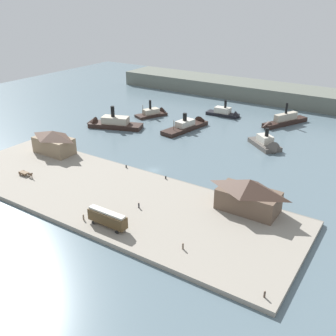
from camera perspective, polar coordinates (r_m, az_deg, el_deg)
ground_plane at (r=127.78m, az=-2.19°, el=-0.36°), size 320.00×320.00×0.00m
quay_promenade at (r=112.23m, az=-8.69°, el=-4.04°), size 110.00×36.00×1.20m
seawall_edge at (r=124.93m, az=-3.14°, el=-0.74°), size 110.00×0.80×1.00m
ferry_shed_customs_shed at (r=142.97m, az=-16.52°, el=3.73°), size 14.51×8.15×8.34m
ferry_shed_central_terminal at (r=102.80m, az=11.82°, el=-3.87°), size 16.08×8.87×8.97m
street_tram at (r=95.80m, az=-8.94°, el=-7.26°), size 10.87×2.56×4.36m
horse_cart at (r=128.71m, az=-20.24°, el=-0.73°), size 6.01×1.69×1.87m
pedestrian_by_tram at (r=78.60m, az=14.06°, el=-17.62°), size 0.39×0.39×1.57m
pedestrian_near_west_shed at (r=88.19m, az=2.22°, el=-11.45°), size 0.41×0.41×1.64m
pedestrian_near_east_shed at (r=100.60m, az=-12.37°, el=-7.11°), size 0.40×0.40×1.60m
pedestrian_at_waters_edge at (r=103.71m, az=-4.33°, el=-5.52°), size 0.40×0.40×1.61m
mooring_post_east at (r=119.11m, az=-0.34°, el=-1.41°), size 0.44×0.44×0.90m
mooring_post_center_west at (r=127.42m, az=-6.19°, el=0.25°), size 0.44×0.44×0.90m
ferry_outer_harbor at (r=178.74m, az=16.43°, el=6.59°), size 15.11×25.39×10.86m
ferry_departing_north at (r=168.38m, az=3.27°, el=6.35°), size 10.47×26.75×9.40m
ferry_approaching_west at (r=186.04m, az=-1.91°, el=8.10°), size 11.89×17.03×9.93m
ferry_mid_harbor at (r=150.03m, az=14.44°, el=3.32°), size 15.99×14.89×9.83m
ferry_near_quay at (r=170.98m, az=-8.66°, el=6.53°), size 25.95×14.74×11.70m
ferry_approaching_east at (r=186.88m, az=8.58°, el=7.99°), size 16.99×5.87×9.36m
far_headland at (r=220.84m, az=14.75°, el=10.71°), size 180.00×24.00×8.00m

